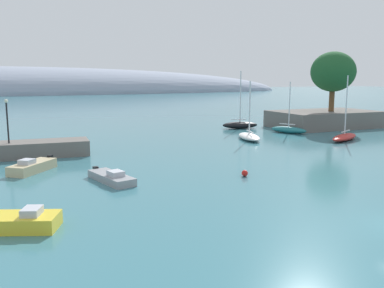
{
  "coord_description": "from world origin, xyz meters",
  "views": [
    {
      "loc": [
        -19.5,
        -14.87,
        8.03
      ],
      "look_at": [
        -3.15,
        22.58,
        1.5
      ],
      "focal_mm": 38.73,
      "sensor_mm": 36.0,
      "label": 1
    }
  ],
  "objects": [
    {
      "name": "shore_outcrop",
      "position": [
        27.73,
        38.76,
        1.34
      ],
      "size": [
        16.89,
        10.26,
        2.67
      ],
      "primitive_type": "cube",
      "color": "#66605B",
      "rests_on": "ground"
    },
    {
      "name": "tree_clump_shore",
      "position": [
        28.14,
        37.7,
        8.99
      ],
      "size": [
        7.07,
        7.07,
        9.54
      ],
      "color": "brown",
      "rests_on": "shore_outcrop"
    },
    {
      "name": "sailboat_white_near_shore",
      "position": [
        8.94,
        31.49,
        0.46
      ],
      "size": [
        3.88,
        6.78,
        7.63
      ],
      "rotation": [
        0.0,
        0.0,
        1.3
      ],
      "color": "white",
      "rests_on": "water"
    },
    {
      "name": "sailboat_teal_mid_mooring",
      "position": [
        17.76,
        34.89,
        0.53
      ],
      "size": [
        3.96,
        5.96,
        7.48
      ],
      "rotation": [
        0.0,
        0.0,
        5.13
      ],
      "color": "#1E6B70",
      "rests_on": "water"
    },
    {
      "name": "sailboat_red_outer_mooring",
      "position": [
        20.0,
        26.0,
        0.48
      ],
      "size": [
        7.03,
        4.87,
        8.37
      ],
      "rotation": [
        0.0,
        0.0,
        3.62
      ],
      "color": "red",
      "rests_on": "water"
    },
    {
      "name": "sailboat_black_end_of_line",
      "position": [
        13.99,
        42.59,
        0.63
      ],
      "size": [
        6.04,
        3.56,
        9.09
      ],
      "rotation": [
        0.0,
        0.0,
        6.02
      ],
      "color": "black",
      "rests_on": "water"
    },
    {
      "name": "motorboat_grey_foreground",
      "position": [
        -12.66,
        16.58,
        0.34
      ],
      "size": [
        2.87,
        5.66,
        1.0
      ],
      "rotation": [
        0.0,
        0.0,
        4.96
      ],
      "color": "gray",
      "rests_on": "water"
    },
    {
      "name": "motorboat_sand_alongside_breakwater",
      "position": [
        -18.14,
        22.73,
        0.46
      ],
      "size": [
        4.32,
        4.75,
        1.23
      ],
      "rotation": [
        0.0,
        0.0,
        4.03
      ],
      "color": "#C6B284",
      "rests_on": "water"
    },
    {
      "name": "motorboat_yellow_outer",
      "position": [
        -19.37,
        8.22,
        0.44
      ],
      "size": [
        4.4,
        3.27,
        1.2
      ],
      "rotation": [
        0.0,
        0.0,
        5.9
      ],
      "color": "yellow",
      "rests_on": "water"
    },
    {
      "name": "mooring_buoy_red",
      "position": [
        -2.16,
        13.95,
        0.26
      ],
      "size": [
        0.52,
        0.52,
        0.52
      ],
      "primitive_type": "sphere",
      "color": "red",
      "rests_on": "water"
    },
    {
      "name": "harbor_lamp_post",
      "position": [
        -19.94,
        29.75,
        4.29
      ],
      "size": [
        0.36,
        0.36,
        4.39
      ],
      "color": "black",
      "rests_on": "breakwater_rocks"
    }
  ]
}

